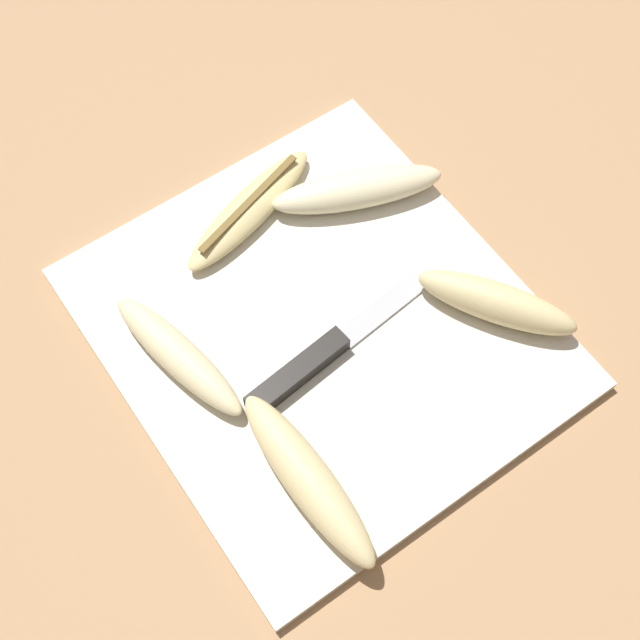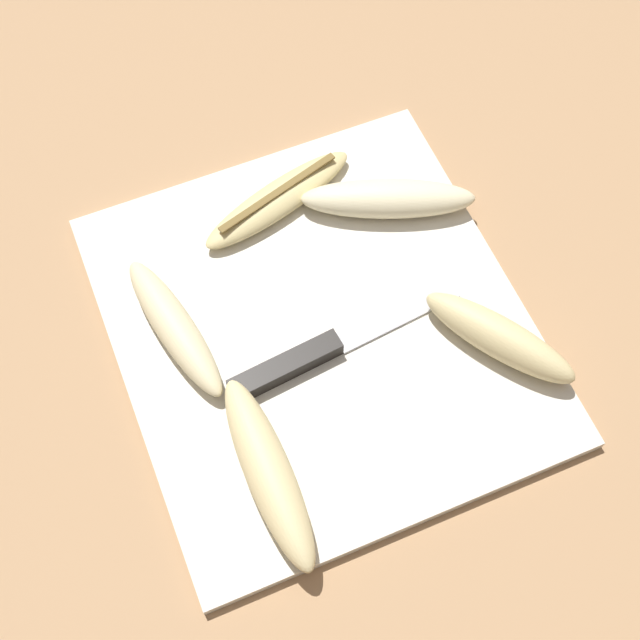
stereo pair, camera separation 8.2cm
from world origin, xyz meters
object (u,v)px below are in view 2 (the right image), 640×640
knife (306,358)px  banana_bright_far (388,199)px  banana_mellow_near (499,337)px  banana_ripe_center (268,472)px  banana_cream_curved (175,327)px  banana_spotted_left (278,199)px

knife → banana_bright_far: size_ratio=1.35×
banana_mellow_near → banana_ripe_center: 0.24m
knife → banana_cream_curved: bearing=-131.4°
banana_mellow_near → banana_ripe_center: (0.04, -0.24, -0.00)m
banana_mellow_near → banana_bright_far: bearing=-170.8°
knife → banana_cream_curved: banana_cream_curved is taller
banana_bright_far → banana_cream_curved: banana_bright_far is taller
banana_ripe_center → banana_cream_curved: (-0.16, -0.03, -0.00)m
banana_mellow_near → banana_ripe_center: same height
banana_mellow_near → banana_cream_curved: 0.30m
banana_mellow_near → banana_spotted_left: bearing=-150.3°
banana_mellow_near → banana_cream_curved: (-0.13, -0.27, -0.00)m
banana_spotted_left → banana_ripe_center: 0.28m
banana_mellow_near → banana_cream_curved: size_ratio=0.88×
knife → banana_mellow_near: (0.05, 0.17, 0.01)m
banana_cream_curved → banana_mellow_near: bearing=65.0°
banana_bright_far → knife: bearing=-48.0°
banana_ripe_center → banana_bright_far: (-0.22, 0.21, -0.00)m
banana_spotted_left → banana_mellow_near: size_ratio=1.23×
banana_ripe_center → banana_cream_curved: 0.17m
knife → banana_mellow_near: banana_mellow_near is taller
banana_spotted_left → banana_bright_far: size_ratio=1.03×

